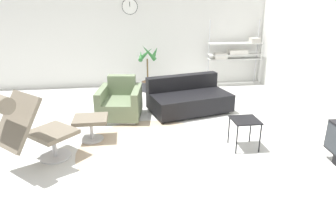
# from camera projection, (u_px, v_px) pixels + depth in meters

# --- Properties ---
(ground_plane) EXTENTS (12.00, 12.00, 0.00)m
(ground_plane) POSITION_uv_depth(u_px,v_px,m) (159.00, 138.00, 4.85)
(ground_plane) COLOR silver
(wall_back) EXTENTS (12.00, 0.09, 2.80)m
(wall_back) POSITION_uv_depth(u_px,v_px,m) (144.00, 30.00, 7.46)
(wall_back) COLOR silver
(wall_back) RESTS_ON ground_plane
(round_rug) EXTENTS (2.24, 2.24, 0.01)m
(round_rug) POSITION_uv_depth(u_px,v_px,m) (152.00, 149.00, 4.51)
(round_rug) COLOR tan
(round_rug) RESTS_ON ground_plane
(lounge_chair) EXTENTS (1.09, 1.12, 1.12)m
(lounge_chair) POSITION_uv_depth(u_px,v_px,m) (25.00, 122.00, 3.79)
(lounge_chair) COLOR #BCBCC1
(lounge_chair) RESTS_ON ground_plane
(ottoman) EXTENTS (0.52, 0.45, 0.38)m
(ottoman) POSITION_uv_depth(u_px,v_px,m) (91.00, 123.00, 4.72)
(ottoman) COLOR #BCBCC1
(ottoman) RESTS_ON ground_plane
(armchair_red) EXTENTS (0.88, 0.95, 0.75)m
(armchair_red) POSITION_uv_depth(u_px,v_px,m) (120.00, 103.00, 5.66)
(armchair_red) COLOR silver
(armchair_red) RESTS_ON ground_plane
(couch_low) EXTENTS (1.70, 1.24, 0.67)m
(couch_low) POSITION_uv_depth(u_px,v_px,m) (188.00, 99.00, 5.98)
(couch_low) COLOR black
(couch_low) RESTS_ON ground_plane
(side_table) EXTENTS (0.39, 0.39, 0.46)m
(side_table) POSITION_uv_depth(u_px,v_px,m) (245.00, 123.00, 4.43)
(side_table) COLOR black
(side_table) RESTS_ON ground_plane
(potted_plant) EXTENTS (0.50, 0.49, 1.16)m
(potted_plant) POSITION_uv_depth(u_px,v_px,m) (148.00, 73.00, 7.21)
(potted_plant) COLOR #333338
(potted_plant) RESTS_ON ground_plane
(shelf_unit) EXTENTS (1.36, 0.28, 1.65)m
(shelf_unit) POSITION_uv_depth(u_px,v_px,m) (235.00, 52.00, 7.64)
(shelf_unit) COLOR #BCBCC1
(shelf_unit) RESTS_ON ground_plane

